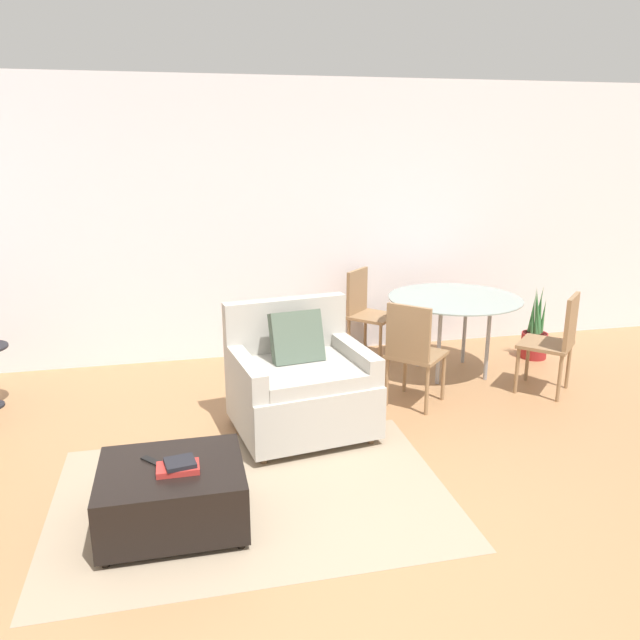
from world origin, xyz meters
TOP-DOWN VIEW (x-y plane):
  - ground_plane at (0.00, 0.00)m, footprint 20.00×20.00m
  - wall_back at (0.00, 3.38)m, footprint 12.00×0.06m
  - area_rug at (-0.34, 0.65)m, footprint 2.45×1.72m
  - armchair at (0.13, 1.51)m, footprint 1.10×1.00m
  - ottoman at (-0.82, 0.44)m, footprint 0.81×0.68m
  - book_stack at (-0.78, 0.39)m, footprint 0.24×0.17m
  - tv_remote_primary at (-0.92, 0.52)m, footprint 0.14×0.16m
  - dining_table at (1.79, 2.41)m, footprint 1.24×1.24m
  - dining_chair_near_left at (1.12, 1.74)m, footprint 0.59×0.59m
  - dining_chair_near_right at (2.45, 1.74)m, footprint 0.59×0.59m
  - dining_chair_far_left at (1.12, 3.07)m, footprint 0.59×0.59m
  - potted_plant_small at (2.80, 2.62)m, footprint 0.26×0.26m

SIDE VIEW (x-z plane):
  - ground_plane at x=0.00m, z-range 0.00..0.00m
  - area_rug at x=-0.34m, z-range 0.00..0.01m
  - ottoman at x=-0.82m, z-range 0.02..0.40m
  - potted_plant_small at x=2.80m, z-range -0.16..0.60m
  - armchair at x=0.13m, z-range -0.11..0.86m
  - tv_remote_primary at x=-0.92m, z-range 0.38..0.39m
  - book_stack at x=-0.78m, z-range 0.38..0.44m
  - dining_chair_near_left at x=1.12m, z-range 0.07..0.97m
  - dining_chair_near_right at x=2.45m, z-range 0.07..0.97m
  - dining_chair_far_left at x=1.12m, z-range 0.07..0.97m
  - dining_table at x=1.79m, z-range 0.30..1.05m
  - wall_back at x=0.00m, z-range 0.00..2.75m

